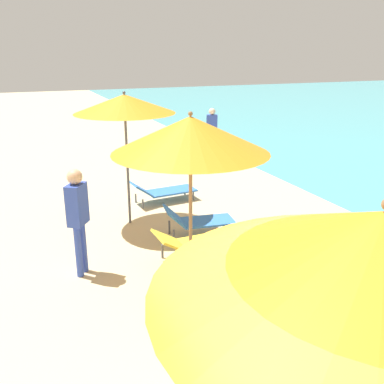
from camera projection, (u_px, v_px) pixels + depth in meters
umbrella_nearest at (381, 256)px, 1.94m from camera, size 2.13×2.13×2.84m
umbrella_second at (190, 135)px, 5.56m from camera, size 2.08×2.08×2.71m
lounger_second_shoreside at (201, 241)px, 7.44m from camera, size 1.66×0.68×0.57m
lounger_second_inland at (259, 304)px, 5.61m from camera, size 1.31×0.78×0.56m
umbrella_farthest at (125, 104)px, 8.31m from camera, size 1.97×1.97×2.71m
lounger_farthest_shoreside at (162, 190)px, 10.26m from camera, size 1.61×0.69×0.57m
lounger_farthest_inland at (198, 220)px, 8.33m from camera, size 1.42×0.76×0.63m
person_walking_near at (78, 212)px, 6.67m from camera, size 0.38×0.42×1.75m
person_walking_mid at (212, 128)px, 14.47m from camera, size 0.42×0.36×1.64m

